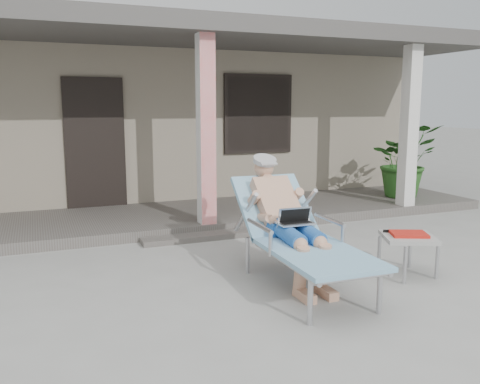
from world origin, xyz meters
name	(u,v)px	position (x,y,z in m)	size (l,w,h in m)	color
ground	(272,280)	(0.00, 0.00, 0.00)	(60.00, 60.00, 0.00)	#9E9E99
house	(143,112)	(0.00, 6.50, 1.67)	(10.40, 5.40, 3.30)	gray
porch_deck	(190,216)	(0.00, 3.00, 0.07)	(10.00, 2.00, 0.15)	#605B56
porch_overhang	(188,38)	(0.00, 2.95, 2.79)	(10.00, 2.30, 2.85)	silver
porch_step	(214,235)	(0.00, 1.85, 0.04)	(2.00, 0.30, 0.07)	#605B56
lounger	(293,202)	(0.18, -0.09, 0.83)	(0.83, 2.11, 1.36)	#B7B7BC
side_table	(408,239)	(1.42, -0.39, 0.40)	(0.69, 0.69, 0.47)	#A0A09C
potted_palm	(403,161)	(4.00, 2.84, 0.81)	(1.19, 1.03, 1.32)	#26591E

